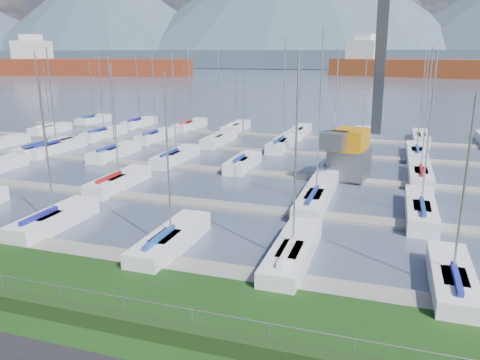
% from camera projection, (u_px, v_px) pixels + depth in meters
% --- Properties ---
extents(water, '(800.00, 540.00, 0.20)m').
position_uv_depth(water, '(379.00, 73.00, 257.16)').
color(water, '#49546B').
extents(hedge, '(80.00, 0.70, 0.70)m').
position_uv_depth(hedge, '(141.00, 326.00, 18.11)').
color(hedge, '#1D3513').
rests_on(hedge, grass).
extents(fence, '(80.00, 0.04, 0.04)m').
position_uv_depth(fence, '(145.00, 301.00, 18.26)').
color(fence, '#9A9BA2').
rests_on(fence, grass).
extents(foothill, '(900.00, 80.00, 12.00)m').
position_uv_depth(foothill, '(384.00, 59.00, 319.68)').
color(foothill, '#435263').
rests_on(foothill, water).
extents(mountains, '(1190.00, 360.00, 115.00)m').
position_uv_depth(mountains, '(400.00, 6.00, 375.19)').
color(mountains, '#404D5E').
rests_on(mountains, water).
extents(docks, '(90.00, 41.60, 0.25)m').
position_uv_depth(docks, '(288.00, 175.00, 42.48)').
color(docks, slate).
rests_on(docks, water).
extents(crane, '(4.70, 13.36, 22.35)m').
position_uv_depth(crane, '(358.00, 115.00, 40.93)').
color(crane, slate).
rests_on(crane, water).
extents(cargo_ship_west, '(94.79, 29.15, 21.50)m').
position_uv_depth(cargo_ship_west, '(86.00, 67.00, 226.20)').
color(cargo_ship_west, maroon).
rests_on(cargo_ship_west, water).
extents(cargo_ship_mid, '(95.99, 44.11, 21.50)m').
position_uv_depth(cargo_ship_mid, '(425.00, 68.00, 211.17)').
color(cargo_ship_mid, brown).
rests_on(cargo_ship_mid, water).
extents(sailboat_fleet, '(75.39, 49.79, 13.48)m').
position_uv_depth(sailboat_fleet, '(279.00, 109.00, 44.23)').
color(sailboat_fleet, '#1F309D').
rests_on(sailboat_fleet, water).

